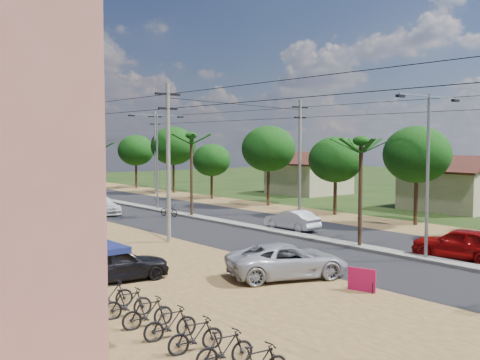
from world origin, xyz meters
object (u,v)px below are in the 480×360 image
object	(u,v)px
car_white_far	(100,205)
car_parked_silver	(288,261)
car_silver_mid	(292,221)
moto_rider_east	(480,253)
car_red_near	(461,244)
parked_scooter_row	(170,323)
car_parked_dark	(117,265)
roadside_sign	(362,280)

from	to	relation	value
car_white_far	car_parked_silver	size ratio (longest dim) A/B	0.95
car_silver_mid	moto_rider_east	distance (m)	12.44
car_red_near	moto_rider_east	size ratio (longest dim) A/B	2.94
car_silver_mid	car_parked_silver	bearing A→B (deg)	43.30
parked_scooter_row	moto_rider_east	bearing A→B (deg)	-1.07
car_silver_mid	car_parked_dark	bearing A→B (deg)	16.91
car_parked_silver	car_red_near	bearing A→B (deg)	-85.27
car_parked_dark	roadside_sign	size ratio (longest dim) A/B	3.88
car_white_far	moto_rider_east	world-z (taller)	car_white_far
car_white_far	car_parked_silver	world-z (taller)	car_parked_silver
car_parked_silver	car_parked_dark	distance (m)	7.08
car_parked_silver	roadside_sign	bearing A→B (deg)	-146.55
car_white_far	car_parked_silver	bearing A→B (deg)	-94.06
car_parked_dark	moto_rider_east	distance (m)	17.01
parked_scooter_row	car_white_far	bearing A→B (deg)	68.78
car_white_far	car_parked_dark	bearing A→B (deg)	-110.61
car_parked_silver	moto_rider_east	world-z (taller)	car_parked_silver
roadside_sign	parked_scooter_row	distance (m)	8.49
car_white_far	moto_rider_east	xyz separation A→B (m)	(6.58, -27.72, -0.30)
car_parked_dark	moto_rider_east	xyz separation A→B (m)	(15.27, -7.49, -0.31)
car_white_far	roadside_sign	bearing A→B (deg)	-91.81
car_parked_silver	roadside_sign	size ratio (longest dim) A/B	4.74
car_red_near	roadside_sign	world-z (taller)	car_red_near
car_silver_mid	moto_rider_east	bearing A→B (deg)	90.46
roadside_sign	car_silver_mid	bearing A→B (deg)	38.73
car_red_near	car_silver_mid	world-z (taller)	car_red_near
car_red_near	car_parked_silver	size ratio (longest dim) A/B	0.89
car_red_near	parked_scooter_row	world-z (taller)	car_red_near
car_parked_dark	roadside_sign	bearing A→B (deg)	-130.76
car_red_near	car_silver_mid	distance (m)	11.68
parked_scooter_row	car_parked_dark	bearing A→B (deg)	74.83
car_white_far	car_parked_dark	distance (m)	22.02
car_white_far	car_parked_dark	world-z (taller)	car_parked_dark
car_red_near	car_silver_mid	bearing A→B (deg)	-99.53
car_white_far	parked_scooter_row	xyz separation A→B (m)	(-10.64, -27.40, -0.21)
car_silver_mid	car_red_near	bearing A→B (deg)	88.51
moto_rider_east	car_red_near	bearing A→B (deg)	-71.44
car_silver_mid	car_white_far	xyz separation A→B (m)	(-6.15, 15.29, 0.06)
car_parked_silver	moto_rider_east	size ratio (longest dim) A/B	3.28
car_white_far	parked_scooter_row	bearing A→B (deg)	-108.57
car_parked_dark	moto_rider_east	size ratio (longest dim) A/B	2.68
car_parked_silver	roadside_sign	distance (m)	3.44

